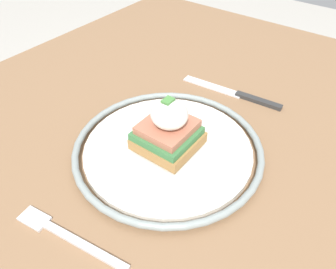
% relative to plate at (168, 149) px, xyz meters
% --- Properties ---
extents(dining_table, '(1.09, 0.91, 0.76)m').
position_rel_plate_xyz_m(dining_table, '(-0.01, -0.01, -0.11)').
color(dining_table, '#846042').
rests_on(dining_table, ground_plane).
extents(plate, '(0.28, 0.28, 0.02)m').
position_rel_plate_xyz_m(plate, '(0.00, 0.00, 0.00)').
color(plate, silver).
rests_on(plate, dining_table).
extents(sandwich, '(0.08, 0.08, 0.08)m').
position_rel_plate_xyz_m(sandwich, '(0.00, -0.00, 0.04)').
color(sandwich, '#9E703D').
rests_on(sandwich, plate).
extents(fork, '(0.04, 0.16, 0.00)m').
position_rel_plate_xyz_m(fork, '(-0.18, 0.01, -0.01)').
color(fork, silver).
rests_on(fork, dining_table).
extents(knife, '(0.03, 0.19, 0.01)m').
position_rel_plate_xyz_m(knife, '(0.19, -0.01, -0.01)').
color(knife, '#2D2D2D').
rests_on(knife, dining_table).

